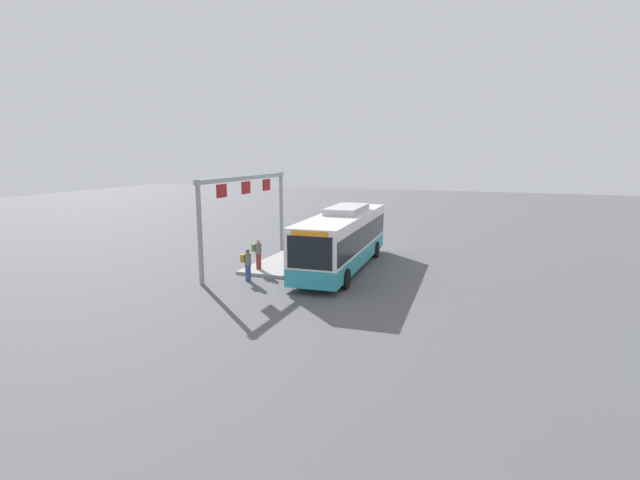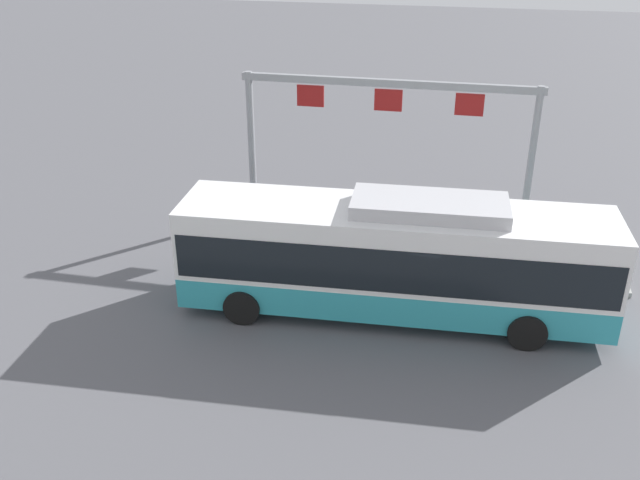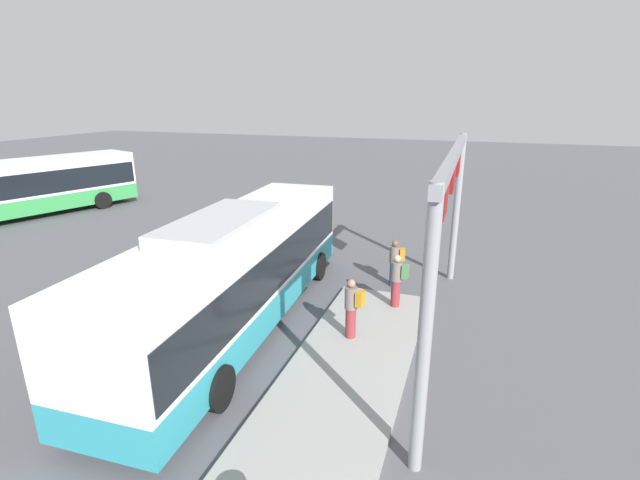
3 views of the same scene
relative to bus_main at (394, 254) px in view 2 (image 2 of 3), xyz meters
The scene contains 8 objects.
ground_plane 1.81m from the bus_main, ahead, with size 120.00×120.00×0.00m, color #56565B.
platform_curb 4.33m from the bus_main, 115.21° to the right, with size 10.00×2.80×0.16m, color #9E9E99.
bus_main is the anchor object (origin of this frame).
person_boarding 5.74m from the bus_main, 40.98° to the right, with size 0.41×0.57×1.67m.
person_waiting_near 4.81m from the bus_main, 60.13° to the right, with size 0.35×0.53×1.67m.
person_waiting_mid 3.40m from the bus_main, 88.59° to the right, with size 0.39×0.57×1.67m.
platform_sign_gantry 5.95m from the bus_main, 80.15° to the right, with size 9.76×0.24×5.20m.
trash_bin 7.26m from the bus_main, 149.31° to the right, with size 0.52×0.52×0.90m, color #2D5133.
Camera 2 is at (-1.60, 16.83, 10.49)m, focal length 39.67 mm.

